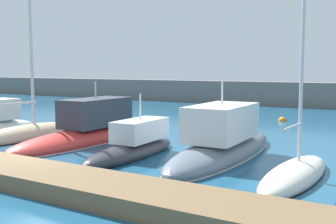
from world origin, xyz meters
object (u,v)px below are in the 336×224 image
object	(u,v)px
motorboat_red_third	(88,131)
sailboat_ivory_sixth	(295,173)
motorboat_charcoal_fourth	(135,145)
motorboat_slate_fifth	(224,143)
mooring_buoy_white	(238,125)
sailboat_sand_second	(29,132)
mooring_buoy_orange	(283,121)

from	to	relation	value
motorboat_red_third	sailboat_ivory_sixth	world-z (taller)	sailboat_ivory_sixth
motorboat_red_third	sailboat_ivory_sixth	xyz separation A→B (m)	(11.30, -1.93, -0.36)
motorboat_charcoal_fourth	motorboat_slate_fifth	world-z (taller)	motorboat_slate_fifth
sailboat_ivory_sixth	motorboat_charcoal_fourth	bearing A→B (deg)	88.82
motorboat_red_third	motorboat_charcoal_fourth	distance (m)	4.48
sailboat_ivory_sixth	mooring_buoy_white	xyz separation A→B (m)	(-6.95, 12.14, -0.22)
sailboat_ivory_sixth	mooring_buoy_white	bearing A→B (deg)	31.35
motorboat_slate_fifth	sailboat_ivory_sixth	xyz separation A→B (m)	(3.71, -2.29, -0.37)
sailboat_sand_second	motorboat_slate_fifth	bearing A→B (deg)	-84.29
sailboat_sand_second	mooring_buoy_white	bearing A→B (deg)	-36.13
motorboat_slate_fifth	sailboat_sand_second	bearing A→B (deg)	93.86
sailboat_sand_second	sailboat_ivory_sixth	size ratio (longest dim) A/B	1.36
sailboat_sand_second	mooring_buoy_white	world-z (taller)	sailboat_sand_second
mooring_buoy_white	sailboat_sand_second	bearing A→B (deg)	-125.66
sailboat_sand_second	mooring_buoy_orange	bearing A→B (deg)	-34.31
motorboat_charcoal_fourth	sailboat_ivory_sixth	bearing A→B (deg)	-95.39
motorboat_slate_fifth	mooring_buoy_white	bearing A→B (deg)	15.89
motorboat_red_third	motorboat_slate_fifth	distance (m)	7.60
motorboat_charcoal_fourth	mooring_buoy_white	world-z (taller)	motorboat_charcoal_fourth
motorboat_red_third	motorboat_charcoal_fourth	world-z (taller)	motorboat_red_third
motorboat_red_third	mooring_buoy_white	world-z (taller)	motorboat_red_third
sailboat_sand_second	motorboat_slate_fifth	xyz separation A→B (m)	(11.18, 1.21, 0.27)
sailboat_sand_second	motorboat_red_third	distance (m)	3.70
mooring_buoy_orange	sailboat_sand_second	bearing A→B (deg)	-123.83
motorboat_slate_fifth	mooring_buoy_orange	world-z (taller)	motorboat_slate_fifth
motorboat_slate_fifth	mooring_buoy_orange	bearing A→B (deg)	3.03
motorboat_slate_fifth	motorboat_charcoal_fourth	bearing A→B (deg)	117.43
motorboat_red_third	sailboat_sand_second	bearing A→B (deg)	102.40
mooring_buoy_orange	motorboat_charcoal_fourth	bearing A→B (deg)	-97.83
motorboat_charcoal_fourth	mooring_buoy_orange	distance (m)	15.67
motorboat_red_third	motorboat_slate_fifth	xyz separation A→B (m)	(7.59, 0.36, 0.02)
motorboat_charcoal_fourth	motorboat_slate_fifth	bearing A→B (deg)	-62.89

